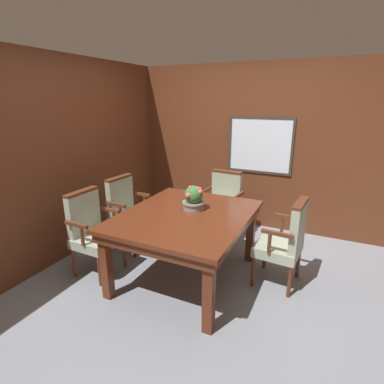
{
  "coord_description": "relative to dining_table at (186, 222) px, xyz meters",
  "views": [
    {
      "loc": [
        1.27,
        -2.61,
        1.94
      ],
      "look_at": [
        -0.07,
        0.2,
        0.97
      ],
      "focal_mm": 28.0,
      "sensor_mm": 36.0,
      "label": 1
    }
  ],
  "objects": [
    {
      "name": "chair_right_far",
      "position": [
        1.01,
        0.33,
        -0.15
      ],
      "size": [
        0.48,
        0.55,
        0.97
      ],
      "rotation": [
        0.0,
        0.0,
        -1.66
      ],
      "color": "#562B19",
      "rests_on": "ground_plane"
    },
    {
      "name": "wall_back",
      "position": [
        0.07,
        1.82,
        0.55
      ],
      "size": [
        7.2,
        0.08,
        2.45
      ],
      "color": "#5B2D19",
      "rests_on": "ground_plane"
    },
    {
      "name": "wall_left",
      "position": [
        -1.62,
        -0.05,
        0.55
      ],
      "size": [
        0.06,
        7.2,
        2.45
      ],
      "color": "#5B2D19",
      "rests_on": "ground_plane"
    },
    {
      "name": "chair_left_near",
      "position": [
        -1.02,
        -0.34,
        -0.15
      ],
      "size": [
        0.46,
        0.54,
        0.97
      ],
      "rotation": [
        0.0,
        0.0,
        1.55
      ],
      "color": "#562B19",
      "rests_on": "ground_plane"
    },
    {
      "name": "dining_table",
      "position": [
        0.0,
        0.0,
        0.0
      ],
      "size": [
        1.31,
        1.56,
        0.77
      ],
      "color": "#562614",
      "rests_on": "ground_plane"
    },
    {
      "name": "potted_plant",
      "position": [
        0.02,
        0.16,
        0.22
      ],
      "size": [
        0.25,
        0.25,
        0.28
      ],
      "color": "gray",
      "rests_on": "dining_table"
    },
    {
      "name": "chair_left_far",
      "position": [
        -1.04,
        0.34,
        -0.15
      ],
      "size": [
        0.47,
        0.55,
        0.97
      ],
      "rotation": [
        0.0,
        0.0,
        1.51
      ],
      "color": "#562B19",
      "rests_on": "ground_plane"
    },
    {
      "name": "chair_head_far",
      "position": [
        0.01,
        1.17,
        -0.15
      ],
      "size": [
        0.55,
        0.48,
        0.97
      ],
      "rotation": [
        0.0,
        0.0,
        -0.07
      ],
      "color": "#562B19",
      "rests_on": "ground_plane"
    },
    {
      "name": "ground_plane",
      "position": [
        0.07,
        -0.05,
        -0.67
      ],
      "size": [
        14.0,
        14.0,
        0.0
      ],
      "primitive_type": "plane",
      "color": "gray"
    }
  ]
}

